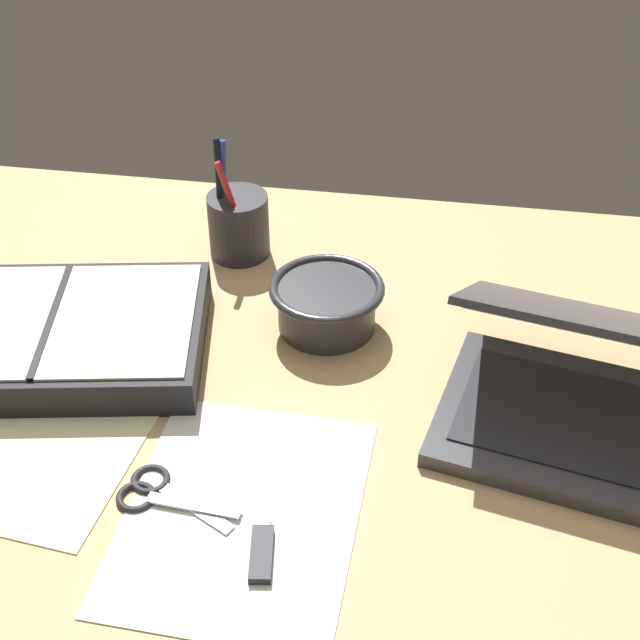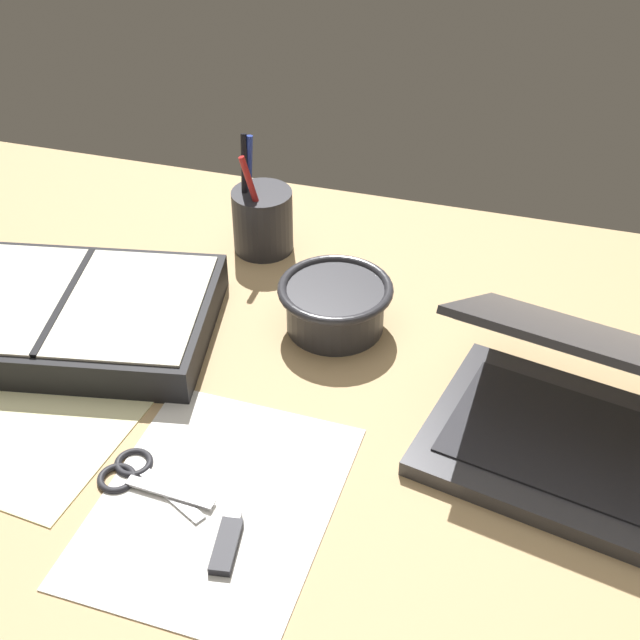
# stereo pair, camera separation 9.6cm
# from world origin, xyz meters

# --- Properties ---
(desk_top) EXTENTS (1.40, 1.00, 0.02)m
(desk_top) POSITION_xyz_m (0.00, 0.00, 0.01)
(desk_top) COLOR tan
(desk_top) RESTS_ON ground
(laptop) EXTENTS (0.39, 0.32, 0.16)m
(laptop) POSITION_xyz_m (0.30, 0.05, 0.06)
(laptop) COLOR #38383D
(laptop) RESTS_ON desk_top
(bowl) EXTENTS (0.14, 0.14, 0.06)m
(bowl) POSITION_xyz_m (-0.02, 0.18, 0.05)
(bowl) COLOR #2D2D33
(bowl) RESTS_ON desk_top
(pen_cup) EXTENTS (0.08, 0.08, 0.16)m
(pen_cup) POSITION_xyz_m (-0.16, 0.32, 0.06)
(pen_cup) COLOR #28282D
(pen_cup) RESTS_ON desk_top
(planner) EXTENTS (0.38, 0.29, 0.05)m
(planner) POSITION_xyz_m (-0.33, 0.08, 0.04)
(planner) COLOR black
(planner) RESTS_ON desk_top
(scissors) EXTENTS (0.12, 0.07, 0.01)m
(scissors) POSITION_xyz_m (-0.15, -0.11, 0.02)
(scissors) COLOR #B7B7BC
(scissors) RESTS_ON desk_top
(paper_sheet_front) EXTENTS (0.23, 0.29, 0.00)m
(paper_sheet_front) POSITION_xyz_m (-0.06, -0.12, 0.02)
(paper_sheet_front) COLOR white
(paper_sheet_front) RESTS_ON desk_top
(paper_sheet_beside_planner) EXTENTS (0.21, 0.27, 0.00)m
(paper_sheet_beside_planner) POSITION_xyz_m (-0.28, -0.06, 0.02)
(paper_sheet_beside_planner) COLOR #F4EFB2
(paper_sheet_beside_planner) RESTS_ON desk_top
(usb_drive) EXTENTS (0.03, 0.07, 0.01)m
(usb_drive) POSITION_xyz_m (-0.03, -0.17, 0.02)
(usb_drive) COLOR black
(usb_drive) RESTS_ON desk_top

